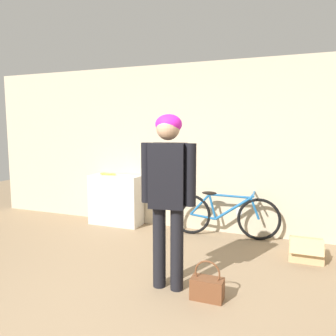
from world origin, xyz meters
name	(u,v)px	position (x,y,z in m)	size (l,w,h in m)	color
wall_back	(205,148)	(0.00, 2.99, 1.30)	(8.00, 0.07, 2.60)	beige
side_shelf	(116,200)	(-1.47, 2.76, 0.41)	(0.87, 0.37, 0.83)	beige
person	(168,183)	(0.15, 0.99, 1.07)	(0.56, 0.30, 1.74)	black
bicycle	(224,215)	(0.35, 2.75, 0.33)	(1.62, 0.46, 0.69)	black
banana	(108,174)	(-1.59, 2.74, 0.85)	(0.32, 0.09, 0.04)	#EAD64C
handbag	(207,287)	(0.57, 0.91, 0.12)	(0.31, 0.16, 0.38)	brown
cardboard_box	(306,250)	(1.47, 2.28, 0.12)	(0.40, 0.43, 0.30)	tan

